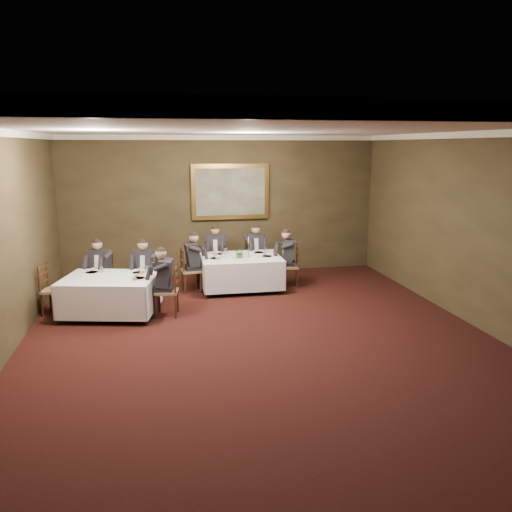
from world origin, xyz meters
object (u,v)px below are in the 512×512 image
object	(u,v)px
chair_sec_backleft	(102,288)
diner_sec_backright	(146,278)
candlestick	(248,249)
chair_main_endright	(290,275)
table_second	(110,293)
diner_main_endleft	(191,269)
chair_sec_endleft	(55,300)
painting	(230,192)
diner_main_backright	(255,258)
centerpiece	(240,252)
chair_sec_endright	(168,301)
chair_main_backleft	(216,268)
chair_main_endleft	(191,279)
table_main	(241,270)
chair_sec_backright	(146,288)
diner_main_backleft	(216,259)
diner_main_endright	(289,265)
diner_sec_endright	(167,290)
chair_main_backright	(255,266)
diner_sec_backleft	(101,277)

from	to	relation	value
chair_sec_backleft	diner_sec_backright	world-z (taller)	diner_sec_backright
candlestick	chair_main_endright	bearing A→B (deg)	3.67
table_second	diner_main_endleft	size ratio (longest dim) A/B	1.50
chair_sec_endleft	painting	size ratio (longest dim) A/B	0.51
painting	chair_main_endright	bearing A→B (deg)	-53.67
diner_main_backright	centerpiece	bearing A→B (deg)	58.75
chair_sec_endright	chair_sec_endleft	size ratio (longest dim) A/B	1.00
table_second	chair_main_backleft	bearing A→B (deg)	43.89
chair_main_endright	chair_main_endleft	bearing A→B (deg)	101.46
table_main	chair_sec_endright	world-z (taller)	chair_sec_endright
chair_main_endleft	chair_sec_endleft	world-z (taller)	same
chair_sec_backleft	chair_sec_backright	bearing A→B (deg)	-168.34
diner_main_backleft	diner_main_backright	size ratio (longest dim) A/B	1.00
chair_main_backleft	diner_main_endright	xyz separation A→B (m)	(1.61, -0.96, 0.23)
table_main	chair_sec_backleft	distance (m)	3.07
diner_sec_backright	painting	distance (m)	3.38
table_second	chair_sec_endleft	world-z (taller)	chair_sec_endleft
centerpiece	candlestick	distance (m)	0.22
diner_main_endright	chair_main_backleft	bearing A→B (deg)	71.61
diner_sec_backright	chair_sec_endleft	bearing A→B (deg)	34.64
chair_main_endleft	chair_sec_endright	world-z (taller)	same
table_main	diner_sec_endright	world-z (taller)	diner_sec_endright
diner_main_endright	diner_sec_endright	size ratio (longest dim) A/B	1.00
table_second	diner_main_endright	world-z (taller)	diner_main_endright
diner_sec_backright	candlestick	size ratio (longest dim) A/B	2.80
chair_sec_endleft	diner_sec_backright	bearing A→B (deg)	118.82
diner_main_endright	painting	bearing A→B (deg)	48.61
chair_sec_backleft	diner_sec_endright	xyz separation A→B (m)	(1.33, -1.24, 0.23)
chair_main_backright	diner_main_endright	distance (m)	1.16
centerpiece	diner_sec_backleft	bearing A→B (deg)	-176.56
diner_main_backleft	chair_sec_endleft	bearing A→B (deg)	39.60
diner_main_endright	candlestick	distance (m)	1.07
chair_sec_backleft	painting	distance (m)	4.01
chair_main_endright	diner_main_endright	world-z (taller)	diner_main_endright
table_main	chair_sec_endleft	world-z (taller)	chair_sec_endleft
table_second	diner_main_endleft	bearing A→B (deg)	38.44
diner_main_backleft	chair_main_endright	world-z (taller)	diner_main_backleft
diner_main_endright	diner_sec_backleft	bearing A→B (deg)	106.55
chair_sec_endright	diner_sec_endright	bearing A→B (deg)	90.00
diner_main_backleft	chair_main_endleft	distance (m)	1.16
diner_main_backleft	chair_sec_endright	bearing A→B (deg)	72.95
chair_main_backleft	painting	world-z (taller)	painting
table_second	diner_main_endleft	xyz separation A→B (m)	(1.66, 1.31, 0.06)
chair_main_backright	diner_sec_endright	xyz separation A→B (m)	(-2.23, -2.47, 0.23)
chair_sec_backleft	candlestick	distance (m)	3.29
diner_sec_backleft	chair_sec_backright	bearing A→B (deg)	-167.65
table_second	diner_main_backright	xyz separation A→B (m)	(3.30, 2.21, 0.06)
centerpiece	chair_main_backleft	bearing A→B (deg)	111.46
diner_main_backright	painting	distance (m)	1.79
chair_main_endright	chair_sec_backright	distance (m)	3.32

